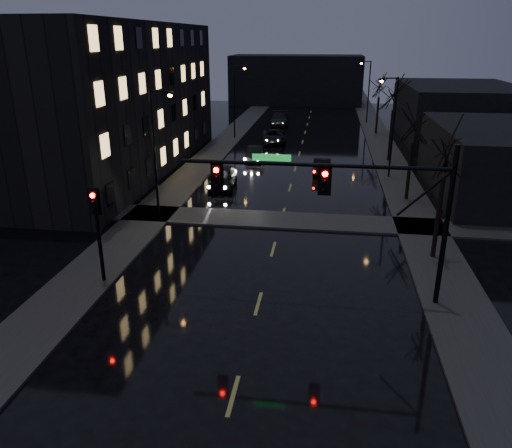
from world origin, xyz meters
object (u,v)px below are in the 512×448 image
(oncoming_car_c, at_px, (274,136))
(lead_car, at_px, (322,166))
(oncoming_car_a, at_px, (223,177))
(oncoming_car_b, at_px, (255,154))
(oncoming_car_d, at_px, (280,119))

(oncoming_car_c, distance_m, lead_car, 13.52)
(oncoming_car_a, xyz_separation_m, oncoming_car_b, (1.18, 9.08, -0.13))
(oncoming_car_a, xyz_separation_m, oncoming_car_d, (1.51, 29.53, 0.01))
(oncoming_car_a, bearing_deg, oncoming_car_c, 78.95)
(oncoming_car_b, xyz_separation_m, oncoming_car_c, (0.90, 8.66, 0.05))
(oncoming_car_b, height_order, oncoming_car_c, oncoming_car_c)
(oncoming_car_c, relative_size, oncoming_car_d, 0.92)
(lead_car, bearing_deg, oncoming_car_d, -75.60)
(oncoming_car_a, distance_m, lead_car, 9.17)
(lead_car, bearing_deg, oncoming_car_a, 36.13)
(oncoming_car_a, bearing_deg, lead_car, 31.17)
(oncoming_car_d, relative_size, lead_car, 1.39)
(oncoming_car_d, bearing_deg, oncoming_car_a, -96.74)
(oncoming_car_b, height_order, oncoming_car_d, oncoming_car_d)
(oncoming_car_c, xyz_separation_m, lead_car, (5.38, -12.41, -0.05))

